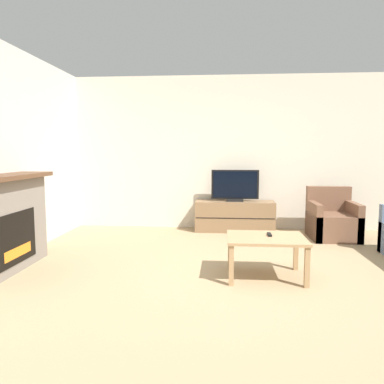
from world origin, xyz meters
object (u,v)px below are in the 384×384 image
fireplace (2,223)px  remote (269,234)px  armchair (332,221)px  tv (235,187)px  tv_stand (235,216)px  coffee_table (266,242)px

fireplace → remote: size_ratio=10.22×
remote → armchair: bearing=57.9°
tv → remote: (0.31, -2.32, -0.31)m
tv_stand → tv: tv is taller
tv_stand → coffee_table: size_ratio=1.61×
fireplace → tv_stand: fireplace is taller
remote → tv_stand: bearing=98.1°
armchair → remote: 2.28m
tv → armchair: tv is taller
tv_stand → coffee_table: 2.41m
tv_stand → armchair: bearing=-15.1°
armchair → remote: armchair is taller
armchair → fireplace: bearing=-154.0°
coffee_table → remote: remote is taller
fireplace → coffee_table: fireplace is taller
tv_stand → coffee_table: tv_stand is taller
fireplace → tv_stand: bearing=42.6°
tv → coffee_table: tv is taller
tv → fireplace: bearing=-137.5°
fireplace → tv: bearing=42.5°
tv_stand → armchair: 1.59m
tv_stand → remote: bearing=-82.5°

